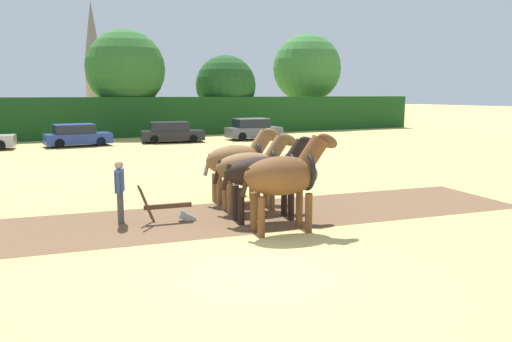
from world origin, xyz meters
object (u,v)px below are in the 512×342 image
object	(u,v)px
tree_left	(126,69)
tree_center_left	(226,86)
tree_center	(307,68)
draft_horse_trail_right	(239,160)
plow	(173,211)
farmer_beside_team	(233,165)
farmer_at_plow	(120,187)
draft_horse_lead_right	(267,172)
parked_car_center_right	(253,129)
church_spire	(93,58)
parked_car_center	(172,132)
draft_horse_trail_left	(252,167)
parked_car_center_left	(77,136)
draft_horse_lead_left	(285,175)

from	to	relation	value
tree_left	tree_center_left	xyz separation A→B (m)	(8.95, 0.08, -1.26)
tree_center	draft_horse_trail_right	xyz separation A→B (m)	(-21.37, -30.46, -4.67)
plow	farmer_beside_team	distance (m)	4.41
farmer_at_plow	draft_horse_lead_right	bearing A→B (deg)	-3.77
draft_horse_trail_right	parked_car_center_right	size ratio (longest dim) A/B	0.63
church_spire	parked_car_center	size ratio (longest dim) A/B	3.33
tree_left	draft_horse_lead_right	distance (m)	30.76
draft_horse_lead_right	parked_car_center_right	size ratio (longest dim) A/B	0.68
church_spire	farmer_beside_team	bearing A→B (deg)	-93.53
draft_horse_trail_right	farmer_beside_team	distance (m)	1.57
church_spire	draft_horse_lead_right	bearing A→B (deg)	-93.97
draft_horse_lead_right	farmer_beside_team	distance (m)	4.05
draft_horse_trail_left	farmer_beside_team	world-z (taller)	draft_horse_trail_left
tree_left	draft_horse_trail_right	distance (m)	28.25
tree_left	parked_car_center_right	xyz separation A→B (m)	(7.71, -8.15, -4.66)
parked_car_center_left	farmer_beside_team	bearing A→B (deg)	-85.48
tree_center_left	farmer_beside_team	size ratio (longest dim) A/B	4.11
plow	tree_center_left	bearing A→B (deg)	71.32
tree_center	parked_car_center	distance (m)	21.02
tree_center	farmer_at_plow	size ratio (longest dim) A/B	5.66
draft_horse_trail_right	parked_car_center	size ratio (longest dim) A/B	0.57
tree_center	parked_car_center_right	xyz separation A→B (m)	(-11.39, -10.74, -5.26)
tree_center	draft_horse_lead_right	size ratio (longest dim) A/B	3.33
tree_center	draft_horse_trail_right	distance (m)	37.50
tree_center_left	draft_horse_lead_right	distance (m)	32.68
farmer_beside_team	parked_car_center_right	size ratio (longest dim) A/B	0.40
draft_horse_trail_right	parked_car_center	world-z (taller)	draft_horse_trail_right
tree_left	parked_car_center_left	xyz separation A→B (m)	(-4.90, -7.48, -4.72)
parked_car_center	farmer_at_plow	bearing A→B (deg)	-100.18
draft_horse_trail_left	parked_car_center	bearing A→B (deg)	86.22
tree_left	farmer_at_plow	world-z (taller)	tree_left
tree_left	tree_center	distance (m)	19.29
farmer_beside_team	tree_center_left	bearing A→B (deg)	16.43
draft_horse_lead_right	farmer_at_plow	distance (m)	3.98
tree_left	church_spire	xyz separation A→B (m)	(1.44, 27.13, 2.62)
parked_car_center	parked_car_center_right	distance (m)	6.23
church_spire	draft_horse_trail_right	bearing A→B (deg)	-93.86
tree_left	parked_car_center_right	world-z (taller)	tree_left
draft_horse_lead_left	draft_horse_trail_left	xyz separation A→B (m)	(0.29, 2.51, -0.14)
draft_horse_lead_left	farmer_beside_team	xyz separation A→B (m)	(0.84, 5.24, -0.47)
draft_horse_trail_left	parked_car_center_left	distance (m)	21.79
farmer_at_plow	tree_center	bearing A→B (deg)	68.92
tree_center_left	tree_center	xyz separation A→B (m)	(10.15, 2.52, 1.87)
tree_center_left	parked_car_center_left	world-z (taller)	tree_center_left
tree_left	farmer_beside_team	xyz separation A→B (m)	(-1.86, -26.40, -4.45)
church_spire	plow	world-z (taller)	church_spire
tree_center_left	tree_center	distance (m)	10.62
tree_center_left	parked_car_center_left	bearing A→B (deg)	-151.38
draft_horse_trail_left	parked_car_center_left	size ratio (longest dim) A/B	0.63
church_spire	draft_horse_trail_left	bearing A→B (deg)	-93.91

